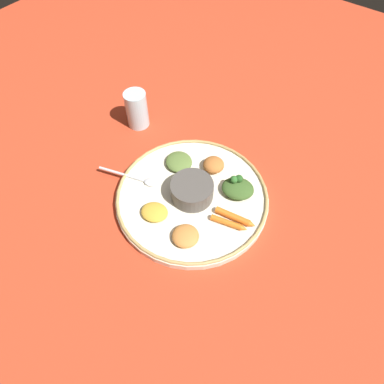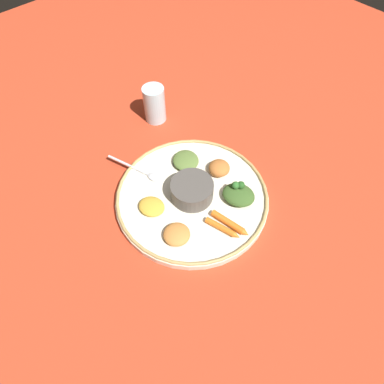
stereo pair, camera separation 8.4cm
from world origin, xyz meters
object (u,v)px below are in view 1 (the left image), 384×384
(spoon, at_px, (137,178))
(drinking_glass, at_px, (137,111))
(center_bowl, at_px, (192,190))
(greens_pile, at_px, (238,187))
(carrot_near_spoon, at_px, (229,223))
(carrot_outer, at_px, (235,217))

(spoon, height_order, drinking_glass, drinking_glass)
(center_bowl, distance_m, greens_pile, 0.11)
(spoon, xyz_separation_m, carrot_near_spoon, (-0.26, -0.03, 0.00))
(carrot_near_spoon, relative_size, carrot_outer, 0.88)
(carrot_near_spoon, distance_m, drinking_glass, 0.43)
(center_bowl, relative_size, carrot_outer, 1.03)
(carrot_outer, bearing_deg, drinking_glass, -15.78)
(center_bowl, height_order, drinking_glass, drinking_glass)
(spoon, xyz_separation_m, drinking_glass, (0.15, -0.17, 0.02))
(carrot_outer, xyz_separation_m, drinking_glass, (0.41, -0.12, 0.02))
(carrot_near_spoon, relative_size, drinking_glass, 0.82)
(spoon, distance_m, greens_pile, 0.25)
(carrot_outer, distance_m, drinking_glass, 0.43)
(greens_pile, xyz_separation_m, carrot_outer, (-0.04, 0.07, -0.01))
(center_bowl, distance_m, drinking_glass, 0.32)
(center_bowl, xyz_separation_m, drinking_glass, (0.29, -0.12, 0.00))
(drinking_glass, bearing_deg, carrot_near_spoon, 161.37)
(greens_pile, bearing_deg, drinking_glass, -6.88)
(center_bowl, height_order, spoon, center_bowl)
(center_bowl, height_order, carrot_near_spoon, center_bowl)
(spoon, distance_m, carrot_near_spoon, 0.26)
(center_bowl, height_order, carrot_outer, center_bowl)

